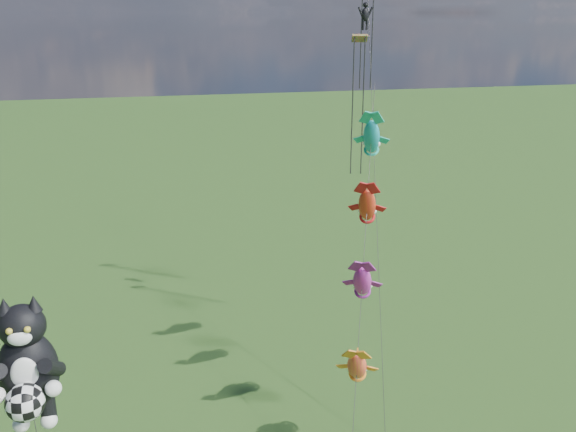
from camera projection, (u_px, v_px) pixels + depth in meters
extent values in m
ellipsoid|color=black|center=(29.00, 371.00, 25.85)|extent=(2.80, 2.49, 3.47)
ellipsoid|color=black|center=(22.00, 326.00, 25.12)|extent=(2.20, 2.08, 1.76)
cone|color=black|center=(4.00, 306.00, 24.72)|extent=(0.74, 0.74, 0.65)
cone|color=black|center=(34.00, 303.00, 24.96)|extent=(0.74, 0.74, 0.65)
ellipsoid|color=white|center=(20.00, 338.00, 24.52)|extent=(1.00, 0.67, 0.63)
ellipsoid|color=white|center=(25.00, 374.00, 24.99)|extent=(1.15, 0.67, 1.43)
sphere|color=gold|center=(9.00, 331.00, 24.27)|extent=(0.26, 0.26, 0.26)
sphere|color=gold|center=(27.00, 330.00, 24.41)|extent=(0.26, 0.26, 0.26)
sphere|color=white|center=(53.00, 388.00, 25.10)|extent=(0.65, 0.65, 0.65)
sphere|color=white|center=(21.00, 424.00, 26.28)|extent=(0.69, 0.69, 0.69)
sphere|color=white|center=(49.00, 420.00, 26.52)|extent=(0.69, 0.69, 0.69)
sphere|color=white|center=(25.00, 403.00, 24.65)|extent=(1.50, 1.50, 1.50)
cylinder|color=black|center=(363.00, 267.00, 33.35)|extent=(6.12, 14.63, 17.24)
ellipsoid|color=red|center=(357.00, 366.00, 31.22)|extent=(1.87, 2.75, 2.70)
ellipsoid|color=#D833AB|center=(362.00, 281.00, 33.02)|extent=(1.87, 2.75, 2.70)
ellipsoid|color=#E54F19|center=(367.00, 205.00, 34.83)|extent=(1.87, 2.75, 2.70)
ellipsoid|color=#1983BF|center=(372.00, 137.00, 36.63)|extent=(1.87, 2.75, 2.70)
cylinder|color=black|center=(376.00, 193.00, 37.65)|extent=(4.26, 16.57, 22.30)
cube|color=green|center=(360.00, 38.00, 40.27)|extent=(1.08, 0.80, 0.52)
cylinder|color=black|center=(352.00, 109.00, 41.54)|extent=(0.08, 0.08, 8.90)
cylinder|color=black|center=(362.00, 109.00, 41.69)|extent=(0.08, 0.08, 8.90)
cylinder|color=black|center=(362.00, 23.00, 42.84)|extent=(0.08, 0.08, 9.03)
cylinder|color=black|center=(372.00, 23.00, 43.01)|extent=(0.08, 0.08, 9.03)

